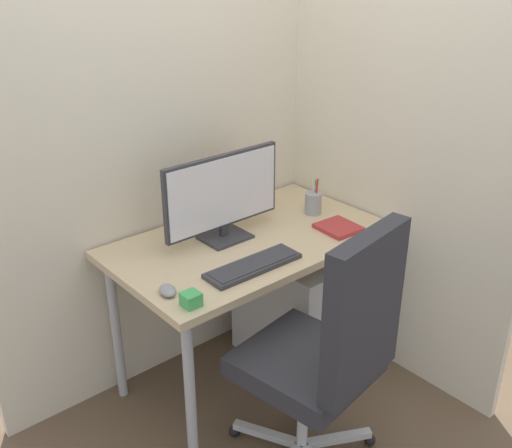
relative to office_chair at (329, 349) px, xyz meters
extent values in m
plane|color=brown|center=(0.16, 0.63, -0.59)|extent=(8.00, 8.00, 0.00)
cube|color=beige|center=(0.16, 1.02, 0.81)|extent=(2.11, 0.04, 2.80)
cube|color=beige|center=(0.80, 0.51, 0.81)|extent=(0.04, 1.60, 2.80)
cube|color=#D1B78C|center=(0.16, 0.63, 0.14)|extent=(1.21, 0.71, 0.03)
cylinder|color=#B2B5BA|center=(-0.38, 0.35, -0.23)|extent=(0.04, 0.04, 0.72)
cylinder|color=#B2B5BA|center=(0.70, 0.35, -0.23)|extent=(0.04, 0.04, 0.72)
cylinder|color=#B2B5BA|center=(-0.38, 0.92, -0.23)|extent=(0.04, 0.04, 0.72)
cylinder|color=#B2B5BA|center=(0.70, 0.92, -0.23)|extent=(0.04, 0.04, 0.72)
sphere|color=black|center=(0.25, -0.04, -0.57)|extent=(0.05, 0.05, 0.05)
cube|color=silver|center=(0.12, 0.03, -0.53)|extent=(0.28, 0.17, 0.03)
sphere|color=black|center=(0.20, 0.31, -0.57)|extent=(0.05, 0.05, 0.05)
cube|color=silver|center=(0.09, 0.21, -0.53)|extent=(0.24, 0.24, 0.03)
sphere|color=black|center=(-0.15, 0.37, -0.57)|extent=(0.05, 0.05, 0.05)
cube|color=silver|center=(-0.08, 0.24, -0.53)|extent=(0.17, 0.29, 0.03)
cylinder|color=silver|center=(-0.01, 0.10, -0.34)|extent=(0.04, 0.04, 0.35)
cube|color=#2D2D33|center=(-0.01, 0.10, -0.12)|extent=(0.51, 0.52, 0.08)
cube|color=#2D2D33|center=(0.02, -0.13, 0.21)|extent=(0.41, 0.13, 0.58)
cube|color=silver|center=(0.47, 0.61, -0.30)|extent=(0.45, 0.54, 0.59)
cube|color=#262628|center=(0.47, 0.34, -0.18)|extent=(0.22, 0.01, 0.02)
cube|color=#333338|center=(0.08, 0.70, 0.16)|extent=(0.20, 0.16, 0.01)
cube|color=#333338|center=(0.08, 0.71, 0.20)|extent=(0.04, 0.02, 0.06)
cube|color=#333338|center=(0.08, 0.72, 0.38)|extent=(0.58, 0.02, 0.32)
cube|color=silver|center=(0.08, 0.70, 0.38)|extent=(0.56, 0.01, 0.30)
cube|color=#333338|center=(0.00, 0.42, 0.17)|extent=(0.42, 0.13, 0.02)
cube|color=#333338|center=(0.00, 0.42, 0.18)|extent=(0.38, 0.11, 0.00)
ellipsoid|color=gray|center=(-0.37, 0.48, 0.17)|extent=(0.08, 0.10, 0.03)
cylinder|color=#9EA0A5|center=(0.57, 0.64, 0.21)|extent=(0.08, 0.08, 0.10)
cylinder|color=silver|center=(0.56, 0.64, 0.27)|extent=(0.02, 0.01, 0.13)
cylinder|color=silver|center=(0.57, 0.64, 0.27)|extent=(0.02, 0.01, 0.13)
torus|color=black|center=(0.57, 0.64, 0.22)|extent=(0.04, 0.04, 0.01)
cylinder|color=#3FAD59|center=(0.58, 0.65, 0.26)|extent=(0.02, 0.02, 0.14)
cylinder|color=red|center=(0.58, 0.63, 0.26)|extent=(0.01, 0.01, 0.14)
cube|color=#B23333|center=(0.52, 0.44, 0.17)|extent=(0.18, 0.19, 0.02)
cylinder|color=orange|center=(0.34, 0.89, 0.21)|extent=(0.08, 0.08, 0.11)
torus|color=orange|center=(0.39, 0.89, 0.22)|extent=(0.05, 0.01, 0.05)
cube|color=#3FAD59|center=(-0.35, 0.35, 0.18)|extent=(0.06, 0.06, 0.05)
camera|label=1|loc=(-1.35, -1.16, 1.31)|focal=41.83mm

